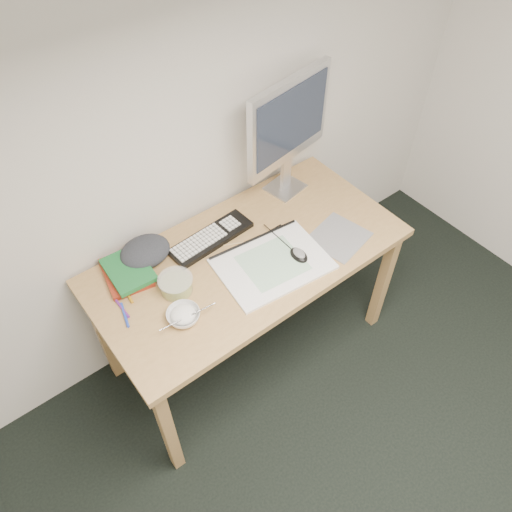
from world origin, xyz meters
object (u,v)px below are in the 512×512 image
at_px(desk, 248,266).
at_px(keyboard, 211,238).
at_px(sketchpad, 273,264).
at_px(monitor, 289,124).
at_px(rice_bowl, 184,316).

height_order(desk, keyboard, keyboard).
xyz_separation_m(desk, keyboard, (-0.08, 0.17, 0.09)).
bearing_deg(sketchpad, keyboard, 119.83).
relative_size(sketchpad, monitor, 0.79).
relative_size(sketchpad, rice_bowl, 3.51).
xyz_separation_m(sketchpad, keyboard, (-0.13, 0.29, 0.01)).
relative_size(desk, rice_bowl, 10.53).
height_order(sketchpad, keyboard, keyboard).
bearing_deg(monitor, desk, -159.43).
distance_m(desk, rice_bowl, 0.44).
bearing_deg(desk, rice_bowl, -163.70).
distance_m(monitor, rice_bowl, 0.97).
bearing_deg(keyboard, monitor, 4.04).
height_order(sketchpad, monitor, monitor).
bearing_deg(desk, monitor, 30.28).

